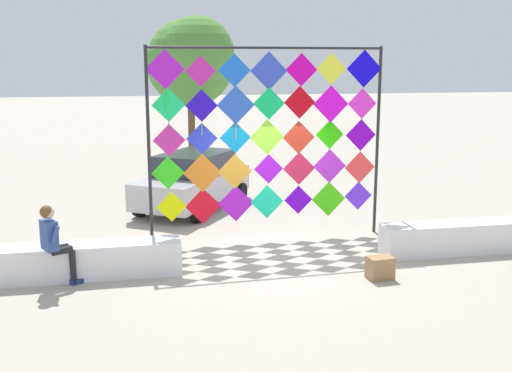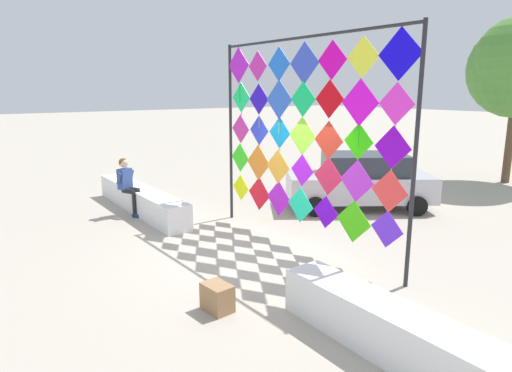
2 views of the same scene
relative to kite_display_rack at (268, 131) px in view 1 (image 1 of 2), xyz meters
The scene contains 8 objects.
ground 2.67m from the kite_display_rack, 91.39° to the right, with size 120.00×120.00×0.00m, color #ADA393.
plaza_ledge_left 5.20m from the kite_display_rack, 158.74° to the right, with size 4.75×0.62×0.63m, color white.
plaza_ledge_right 5.16m from the kite_display_rack, 21.50° to the right, with size 4.75×0.62×0.63m, color white.
kite_display_rack is the anchor object (origin of this frame).
seated_vendor 4.98m from the kite_display_rack, 153.51° to the right, with size 0.71×0.63×1.48m.
parked_car 3.90m from the kite_display_rack, 111.69° to the left, with size 3.51×4.10×1.49m.
cardboard_box_large 3.89m from the kite_display_rack, 63.25° to the right, with size 0.46×0.32×0.41m, color #9E754C.
tree_far_right 10.16m from the kite_display_rack, 93.24° to the left, with size 3.21×3.44×5.48m.
Camera 1 is at (-2.85, -11.59, 3.87)m, focal length 42.88 mm.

